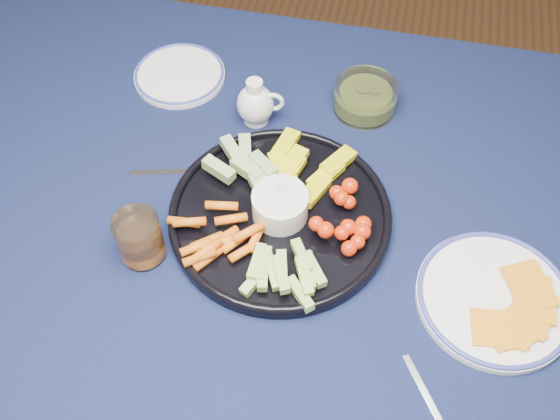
% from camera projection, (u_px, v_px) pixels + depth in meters
% --- Properties ---
extents(dining_table, '(1.67, 1.07, 0.75)m').
position_uv_depth(dining_table, '(225.00, 224.00, 1.21)').
color(dining_table, '#4D3319').
rests_on(dining_table, ground).
extents(crudite_platter, '(0.39, 0.39, 0.13)m').
position_uv_depth(crudite_platter, '(279.00, 212.00, 1.09)').
color(crudite_platter, black).
rests_on(crudite_platter, dining_table).
extents(creamer_pitcher, '(0.09, 0.07, 0.10)m').
position_uv_depth(creamer_pitcher, '(256.00, 104.00, 1.21)').
color(creamer_pitcher, white).
rests_on(creamer_pitcher, dining_table).
extents(pickle_bowl, '(0.13, 0.13, 0.06)m').
position_uv_depth(pickle_bowl, '(365.00, 98.00, 1.24)').
color(pickle_bowl, white).
rests_on(pickle_bowl, dining_table).
extents(cheese_plate, '(0.25, 0.25, 0.03)m').
position_uv_depth(cheese_plate, '(495.00, 297.00, 1.00)').
color(cheese_plate, white).
rests_on(cheese_plate, dining_table).
extents(juice_tumbler, '(0.08, 0.08, 0.09)m').
position_uv_depth(juice_tumbler, '(140.00, 240.00, 1.03)').
color(juice_tumbler, white).
rests_on(juice_tumbler, dining_table).
extents(fork_left, '(0.19, 0.06, 0.00)m').
position_uv_depth(fork_left, '(190.00, 172.00, 1.17)').
color(fork_left, silver).
rests_on(fork_left, dining_table).
extents(fork_right, '(0.11, 0.15, 0.00)m').
position_uv_depth(fork_right, '(438.00, 419.00, 0.90)').
color(fork_right, silver).
rests_on(fork_right, dining_table).
extents(side_plate_extra, '(0.19, 0.19, 0.02)m').
position_uv_depth(side_plate_extra, '(180.00, 75.00, 1.31)').
color(side_plate_extra, white).
rests_on(side_plate_extra, dining_table).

